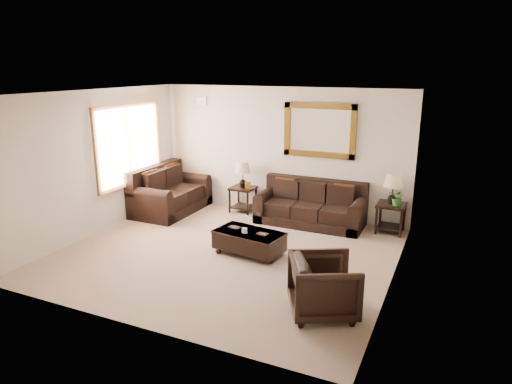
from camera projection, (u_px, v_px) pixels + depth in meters
The scene contains 11 objects.
room at pixel (225, 177), 7.50m from camera, with size 5.51×5.01×2.71m.
window at pixel (129, 145), 9.31m from camera, with size 0.07×1.96×1.66m.
mirror at pixel (319, 130), 9.19m from camera, with size 1.50×0.06×1.10m.
air_vent at pixel (202, 101), 10.16m from camera, with size 0.25×0.02×0.18m, color #999999.
sofa at pixel (311, 208), 9.26m from camera, with size 2.14×0.93×0.88m.
loveseat at pixel (169, 195), 10.04m from camera, with size 1.06×1.78×1.00m.
end_table_left at pixel (243, 179), 9.90m from camera, with size 0.51×0.51×1.12m.
end_table_right at pixel (392, 194), 8.63m from camera, with size 0.53×0.53×1.16m.
coffee_table at pixel (249, 240), 7.77m from camera, with size 1.25×0.80×0.49m.
armchair at pixel (324, 284), 5.83m from camera, with size 0.82×0.77×0.85m, color black.
potted_plant at pixel (398, 199), 8.51m from camera, with size 0.29×0.32×0.25m, color #265A1E.
Camera 1 is at (3.48, -6.43, 3.12)m, focal length 32.00 mm.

